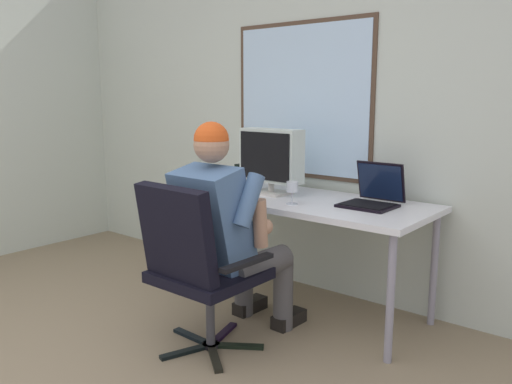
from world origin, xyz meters
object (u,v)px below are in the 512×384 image
laptop (374,194)px  desk_speaker (242,175)px  desk (297,206)px  office_chair (195,260)px  person_seated (228,229)px  wine_glass (292,188)px  crt_monitor (271,157)px  coffee_mug (215,185)px

laptop → desk_speaker: size_ratio=2.04×
desk → office_chair: size_ratio=1.82×
person_seated → wine_glass: person_seated is taller
desk → office_chair: 0.89m
crt_monitor → wine_glass: (0.30, -0.18, -0.15)m
crt_monitor → desk_speaker: size_ratio=2.87×
desk_speaker → wine_glass: bearing=-24.5°
laptop → wine_glass: laptop is taller
wine_glass → person_seated: bearing=-106.6°
person_seated → desk_speaker: bearing=126.0°
coffee_mug → desk_speaker: bearing=88.7°
laptop → desk_speaker: bearing=178.9°
wine_glass → coffee_mug: 0.67m
crt_monitor → laptop: crt_monitor is taller
coffee_mug → wine_glass: bearing=-2.7°
office_chair → crt_monitor: crt_monitor is taller
person_seated → crt_monitor: person_seated is taller
desk_speaker → crt_monitor: bearing=-18.3°
laptop → wine_glass: size_ratio=2.33×
coffee_mug → person_seated: bearing=-40.6°
crt_monitor → laptop: (0.70, 0.10, -0.18)m
office_chair → person_seated: 0.28m
crt_monitor → coffee_mug: bearing=-157.4°
desk_speaker → coffee_mug: (-0.01, -0.27, -0.04)m
desk → wine_glass: 0.26m
office_chair → desk_speaker: office_chair is taller
desk_speaker → coffee_mug: desk_speaker is taller
desk → office_chair: office_chair is taller
desk → wine_glass: size_ratio=12.41×
desk → office_chair: (-0.04, -0.88, -0.15)m
laptop → coffee_mug: laptop is taller
office_chair → laptop: size_ratio=2.92×
desk → office_chair: bearing=-92.8°
desk → person_seated: bearing=-93.3°
laptop → desk: bearing=-169.1°
office_chair → wine_glass: size_ratio=6.81×
laptop → person_seated: bearing=-126.1°
office_chair → laptop: laptop is taller
laptop → crt_monitor: bearing=-171.9°
wine_glass → desk_speaker: desk_speaker is taller
wine_glass → desk_speaker: size_ratio=0.87×
office_chair → laptop: (0.53, 0.97, 0.28)m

